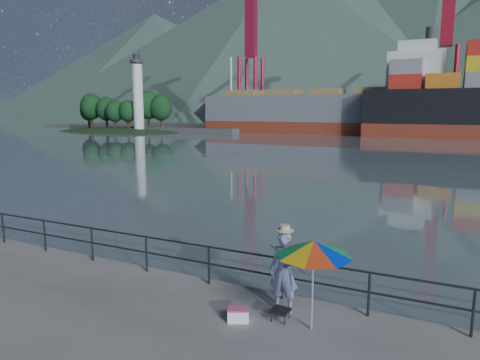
# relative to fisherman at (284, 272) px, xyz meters

# --- Properties ---
(harbor_water) EXTENTS (500.00, 280.00, 0.00)m
(harbor_water) POSITION_rel_fisherman_xyz_m (-3.25, 128.88, -0.92)
(harbor_water) COLOR slate
(harbor_water) RESTS_ON ground
(far_dock) EXTENTS (200.00, 40.00, 0.40)m
(far_dock) POSITION_rel_fisherman_xyz_m (6.75, 91.88, -0.92)
(far_dock) COLOR #514F4C
(far_dock) RESTS_ON ground
(guardrail) EXTENTS (22.00, 0.06, 1.03)m
(guardrail) POSITION_rel_fisherman_xyz_m (-3.25, 0.58, -0.40)
(guardrail) COLOR #2D3033
(guardrail) RESTS_ON ground
(lighthouse_islet) EXTENTS (48.00, 26.40, 19.20)m
(lighthouse_islet) POSITION_rel_fisherman_xyz_m (-58.22, 60.87, -0.66)
(lighthouse_islet) COLOR #263F1E
(lighthouse_islet) RESTS_ON ground
(fisherman) EXTENTS (0.68, 0.45, 1.85)m
(fisherman) POSITION_rel_fisherman_xyz_m (0.00, 0.00, 0.00)
(fisherman) COLOR navy
(fisherman) RESTS_ON ground
(beach_umbrella) EXTENTS (1.66, 1.66, 1.90)m
(beach_umbrella) POSITION_rel_fisherman_xyz_m (0.79, -0.51, 0.81)
(beach_umbrella) COLOR white
(beach_umbrella) RESTS_ON ground
(folding_stool) EXTENTS (0.40, 0.40, 0.25)m
(folding_stool) POSITION_rel_fisherman_xyz_m (0.09, -0.43, -0.79)
(folding_stool) COLOR black
(folding_stool) RESTS_ON ground
(cooler_bag) EXTENTS (0.53, 0.45, 0.26)m
(cooler_bag) POSITION_rel_fisherman_xyz_m (-0.72, -0.84, -0.80)
(cooler_bag) COLOR white
(cooler_bag) RESTS_ON ground
(fishing_rod) EXTENTS (0.30, 1.78, 1.27)m
(fishing_rod) POSITION_rel_fisherman_xyz_m (-0.18, 0.81, -0.92)
(fishing_rod) COLOR black
(fishing_rod) RESTS_ON ground
(bulk_carrier) EXTENTS (48.52, 8.40, 14.50)m
(bulk_carrier) POSITION_rel_fisherman_xyz_m (-16.06, 73.12, 3.25)
(bulk_carrier) COLOR maroon
(bulk_carrier) RESTS_ON ground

